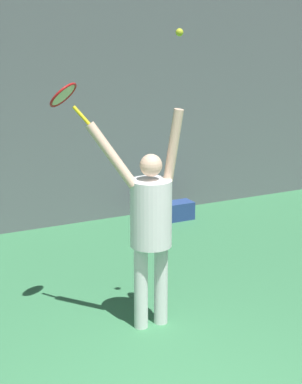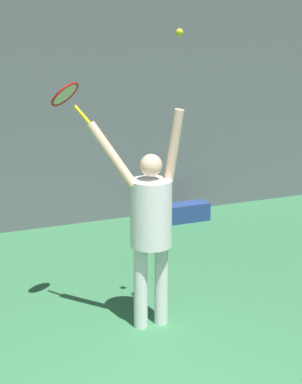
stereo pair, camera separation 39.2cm
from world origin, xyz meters
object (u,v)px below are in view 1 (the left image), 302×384
at_px(tennis_player, 150,220).
at_px(tennis_ball, 179,32).
at_px(tennis_racket, 65,97).
at_px(equipment_bag, 171,212).

distance_m(tennis_player, tennis_ball, 1.70).
bearing_deg(tennis_racket, equipment_bag, 44.72).
bearing_deg(tennis_ball, tennis_player, 151.46).
xyz_separation_m(tennis_player, tennis_racket, (-0.63, 0.44, 1.12)).
height_order(tennis_player, tennis_ball, tennis_ball).
xyz_separation_m(tennis_racket, equipment_bag, (2.39, 2.36, -2.04)).
height_order(tennis_player, equipment_bag, tennis_player).
height_order(tennis_player, tennis_racket, tennis_racket).
relative_size(tennis_racket, equipment_bag, 0.62).
xyz_separation_m(tennis_player, tennis_ball, (0.22, -0.12, 1.68)).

